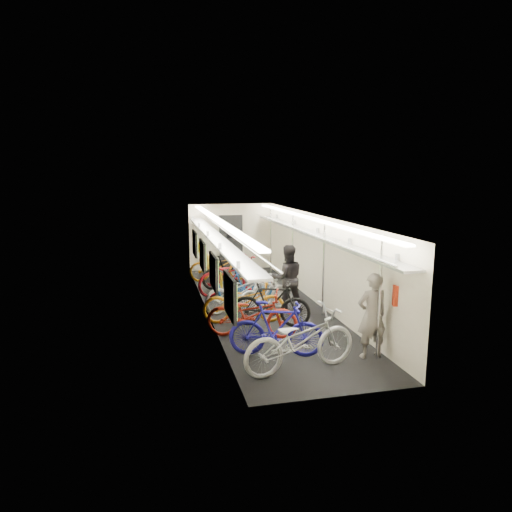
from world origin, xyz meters
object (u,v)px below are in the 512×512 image
bicycle_0 (300,340)px  backpack (400,296)px  bicycle_1 (276,329)px  passenger_near (372,316)px  passenger_mid (287,278)px

bicycle_0 → backpack: bearing=-102.0°
bicycle_0 → bicycle_1: 0.78m
passenger_near → passenger_mid: 3.30m
bicycle_0 → bicycle_1: (-0.24, 0.75, -0.02)m
bicycle_1 → passenger_near: bearing=-86.5°
bicycle_1 → bicycle_0: bearing=-144.1°
passenger_mid → backpack: passenger_mid is taller
backpack → bicycle_0: bearing=-164.0°
passenger_near → passenger_mid: (-0.68, 3.23, 0.03)m
bicycle_0 → bicycle_1: size_ratio=1.19×
backpack → bicycle_1: bearing=176.9°
bicycle_1 → passenger_mid: bearing=-2.7°
bicycle_0 → passenger_mid: 3.62m
bicycle_0 → backpack: backpack is taller
bicycle_0 → passenger_near: passenger_near is taller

